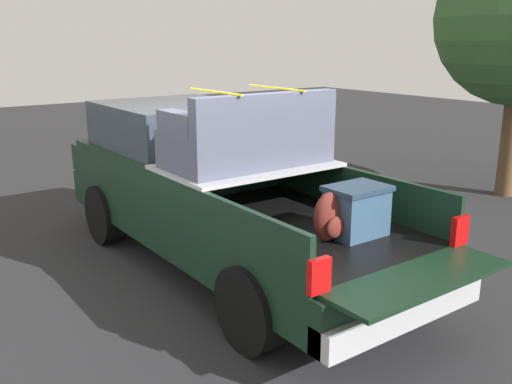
# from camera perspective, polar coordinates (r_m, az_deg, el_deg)

# --- Properties ---
(ground_plane) EXTENTS (40.00, 40.00, 0.00)m
(ground_plane) POSITION_cam_1_polar(r_m,az_deg,el_deg) (7.10, -2.87, -7.56)
(ground_plane) COLOR #262628
(pickup_truck) EXTENTS (6.05, 2.06, 2.23)m
(pickup_truck) POSITION_cam_1_polar(r_m,az_deg,el_deg) (7.10, -4.68, 0.76)
(pickup_truck) COLOR black
(pickup_truck) RESTS_ON ground_plane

